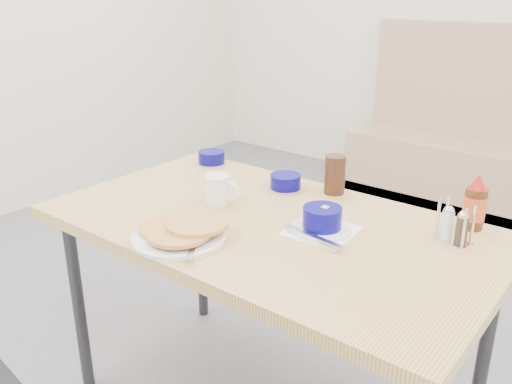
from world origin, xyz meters
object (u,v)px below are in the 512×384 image
Objects in this scene: grits_setting at (322,221)px; condiment_caddy at (454,228)px; creamer_bowl at (212,157)px; butter_bowl at (285,181)px; syrup_bottle at (475,205)px; booth_bench at (491,158)px; amber_tumbler at (335,175)px; coffee_mug at (219,189)px; pancake_plate at (180,233)px; dining_table at (269,239)px.

condiment_caddy is at bearing 28.33° from grits_setting.
grits_setting is 0.78m from creamer_bowl.
syrup_bottle is (0.65, 0.07, 0.05)m from butter_bowl.
amber_tumbler is at bearing -89.12° from booth_bench.
coffee_mug is 0.73× the size of syrup_bottle.
pancake_plate is 0.79m from condiment_caddy.
coffee_mug is 0.92× the size of amber_tumbler.
grits_setting is 1.86× the size of condiment_caddy.
syrup_bottle reaches higher than dining_table.
booth_bench reaches higher than amber_tumbler.
grits_setting is at bearing -38.43° from butter_bowl.
butter_bowl is at bearing 141.57° from grits_setting.
condiment_caddy is at bearing -77.75° from booth_bench.
pancake_plate is 2.25× the size of coffee_mug.
condiment_caddy is at bearing 37.05° from pancake_plate.
condiment_caddy is at bearing -15.28° from amber_tumbler.
amber_tumbler reaches higher than condiment_caddy.
coffee_mug is 1.04× the size of condiment_caddy.
pancake_plate is at bearing -129.22° from condiment_caddy.
creamer_bowl is at bearing 172.61° from butter_bowl.
creamer_bowl is (-0.42, 0.59, 0.00)m from pancake_plate.
amber_tumbler reaches higher than coffee_mug.
creamer_bowl is at bearing -178.86° from amber_tumbler.
coffee_mug is at bearing -95.08° from booth_bench.
dining_table is 4.93× the size of pancake_plate.
syrup_bottle is at bearing 0.62° from creamer_bowl.
syrup_bottle is at bearing -76.76° from booth_bench.
pancake_plate is at bearing -136.73° from syrup_bottle.
creamer_bowl is 0.98× the size of butter_bowl.
butter_bowl is (0.09, 0.26, -0.03)m from coffee_mug.
creamer_bowl is 0.42m from butter_bowl.
booth_bench reaches higher than butter_bowl.
syrup_bottle is (0.74, 0.32, 0.02)m from coffee_mug.
creamer_bowl and butter_bowl have the same top height.
condiment_caddy reaches higher than creamer_bowl.
coffee_mug is at bearing -44.07° from creamer_bowl.
butter_bowl is (-0.01, 0.54, 0.00)m from pancake_plate.
grits_setting is 1.64× the size of amber_tumbler.
pancake_plate is 0.88m from syrup_bottle.
coffee_mug is (-0.22, 0.02, 0.11)m from dining_table.
grits_setting is (0.40, 0.02, -0.02)m from coffee_mug.
syrup_bottle is at bearing 33.37° from dining_table.
booth_bench is 2.42m from condiment_caddy.
syrup_bottle is at bearing 98.39° from condiment_caddy.
butter_bowl is (0.42, -0.05, 0.00)m from creamer_bowl.
pancake_plate is at bearing -104.67° from amber_tumbler.
coffee_mug is at bearing -109.60° from butter_bowl.
dining_table is 6.20× the size of grits_setting.
booth_bench is 15.69× the size of condiment_caddy.
syrup_bottle reaches higher than butter_bowl.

